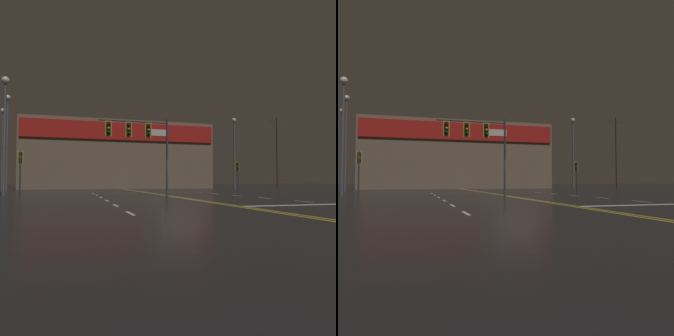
{
  "view_description": "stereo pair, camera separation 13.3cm",
  "coord_description": "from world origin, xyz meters",
  "views": [
    {
      "loc": [
        -6.73,
        -19.66,
        1.05
      ],
      "look_at": [
        0.0,
        2.91,
        2.0
      ],
      "focal_mm": 35.0,
      "sensor_mm": 36.0,
      "label": 1
    },
    {
      "loc": [
        -6.6,
        -19.7,
        1.05
      ],
      "look_at": [
        0.0,
        2.91,
        2.0
      ],
      "focal_mm": 35.0,
      "sensor_mm": 36.0,
      "label": 2
    }
  ],
  "objects": [
    {
      "name": "ground_plane",
      "position": [
        0.0,
        0.0,
        0.0
      ],
      "size": [
        200.0,
        200.0,
        0.0
      ],
      "primitive_type": "plane",
      "color": "black"
    },
    {
      "name": "road_markings",
      "position": [
        0.9,
        -1.38,
        0.0
      ],
      "size": [
        14.4,
        60.0,
        0.01
      ],
      "color": "gold",
      "rests_on": "ground"
    },
    {
      "name": "traffic_signal_median",
      "position": [
        -2.53,
        1.37,
        4.08
      ],
      "size": [
        4.64,
        0.36,
        5.22
      ],
      "color": "#38383D",
      "rests_on": "ground"
    },
    {
      "name": "traffic_signal_corner_northwest",
      "position": [
        -10.73,
        9.82,
        2.61
      ],
      "size": [
        0.42,
        0.36,
        3.55
      ],
      "color": "#38383D",
      "rests_on": "ground"
    },
    {
      "name": "traffic_signal_corner_northeast",
      "position": [
        9.79,
        10.58,
        2.24
      ],
      "size": [
        0.42,
        0.36,
        3.06
      ],
      "color": "#38383D",
      "rests_on": "ground"
    },
    {
      "name": "streetlight_near_left",
      "position": [
        -12.93,
        16.48,
        6.23
      ],
      "size": [
        0.56,
        0.56,
        9.8
      ],
      "color": "#59595E",
      "rests_on": "ground"
    },
    {
      "name": "streetlight_median_approach",
      "position": [
        -13.88,
        19.51,
        5.8
      ],
      "size": [
        0.56,
        0.56,
        9.03
      ],
      "color": "#59595E",
      "rests_on": "ground"
    },
    {
      "name": "streetlight_far_right",
      "position": [
        -11.37,
        6.36,
        5.62
      ],
      "size": [
        0.56,
        0.56,
        8.7
      ],
      "color": "#59595E",
      "rests_on": "ground"
    },
    {
      "name": "streetlight_far_median",
      "position": [
        12.72,
        16.78,
        5.74
      ],
      "size": [
        0.56,
        0.56,
        8.91
      ],
      "color": "#59595E",
      "rests_on": "ground"
    },
    {
      "name": "building_backdrop",
      "position": [
        0.0,
        29.1,
        4.72
      ],
      "size": [
        26.33,
        10.23,
        9.41
      ],
      "color": "#7A6651",
      "rests_on": "ground"
    },
    {
      "name": "utility_pole_row",
      "position": [
        -0.66,
        21.15,
        5.76
      ],
      "size": [
        44.75,
        0.26,
        11.84
      ],
      "color": "#4C3828",
      "rests_on": "ground"
    }
  ]
}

